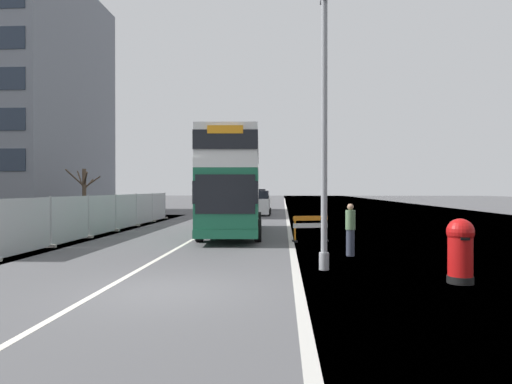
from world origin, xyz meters
TOP-DOWN VIEW (x-y plane):
  - ground at (0.62, 0.13)m, footprint 140.00×280.00m
  - double_decker_bus at (0.16, 12.44)m, footprint 3.23×10.44m
  - lamppost_foreground at (3.88, 2.84)m, footprint 0.29×0.70m
  - red_pillar_postbox at (7.07, 1.24)m, footprint 0.65×0.65m
  - roadworks_barrier at (3.91, 9.60)m, footprint 1.61×0.80m
  - construction_site_fence at (-6.50, 13.81)m, footprint 0.44×20.60m
  - car_oncoming_near at (0.62, 28.90)m, footprint 2.01×4.50m
  - car_receding_mid at (-0.08, 38.62)m, footprint 2.09×4.14m
  - bare_tree_far_verge_near at (-12.99, 23.98)m, footprint 2.45×2.32m
  - pedestrian_at_kerb at (5.04, 5.51)m, footprint 0.34×0.34m

SIDE VIEW (x-z plane):
  - ground at x=0.62m, z-range -0.10..0.00m
  - roadworks_barrier at x=3.91m, z-range 0.14..1.27m
  - red_pillar_postbox at x=7.07m, z-range 0.07..1.67m
  - pedestrian_at_kerb at x=5.04m, z-range 0.01..1.82m
  - construction_site_fence at x=-6.50m, z-range -0.04..2.00m
  - car_oncoming_near at x=0.62m, z-range -0.06..2.10m
  - car_receding_mid at x=-0.08m, z-range -0.07..2.23m
  - bare_tree_far_verge_near at x=-12.99m, z-range 0.26..4.17m
  - double_decker_bus at x=0.16m, z-range 0.16..5.14m
  - lamppost_foreground at x=3.88m, z-range -0.23..7.71m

